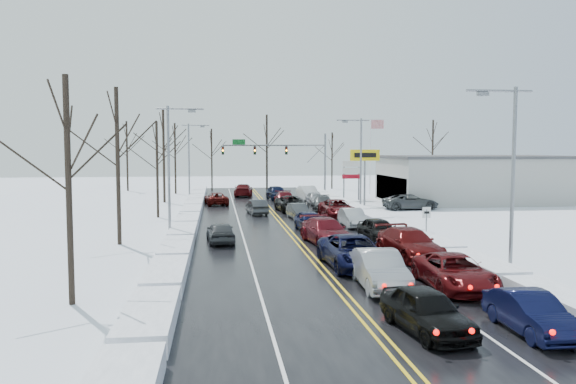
{
  "coord_description": "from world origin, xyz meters",
  "views": [
    {
      "loc": [
        -5.26,
        -42.68,
        6.18
      ],
      "look_at": [
        0.62,
        3.61,
        2.5
      ],
      "focal_mm": 35.0,
      "sensor_mm": 36.0,
      "label": 1
    }
  ],
  "objects": [
    {
      "name": "streetlight_sw",
      "position": [
        -8.3,
        -4.0,
        5.31
      ],
      "size": [
        3.2,
        0.25,
        9.0
      ],
      "color": "slate",
      "rests_on": "ground"
    },
    {
      "name": "oncoming_car_3",
      "position": [
        -5.06,
        -6.22,
        0.0
      ],
      "size": [
        2.01,
        4.31,
        1.43
      ],
      "primitive_type": "imported",
      "rotation": [
        0.0,
        0.0,
        3.22
      ],
      "color": "#3A3C3E",
      "rests_on": "ground"
    },
    {
      "name": "queued_car_4",
      "position": [
        1.56,
        -1.88,
        0.0
      ],
      "size": [
        2.07,
        4.51,
        1.5
      ],
      "primitive_type": "imported",
      "rotation": [
        0.0,
        0.0,
        0.07
      ],
      "color": "black",
      "rests_on": "ground"
    },
    {
      "name": "queued_car_3",
      "position": [
        1.69,
        -7.35,
        0.0
      ],
      "size": [
        3.02,
        5.86,
        1.63
      ],
      "primitive_type": "imported",
      "rotation": [
        0.0,
        0.0,
        0.14
      ],
      "color": "#4F0A12",
      "rests_on": "ground"
    },
    {
      "name": "queued_car_5",
      "position": [
        1.76,
        5.37,
        0.0
      ],
      "size": [
        1.79,
        4.13,
        1.32
      ],
      "primitive_type": "imported",
      "rotation": [
        0.0,
        0.0,
        0.1
      ],
      "color": "#383B3D",
      "rests_on": "ground"
    },
    {
      "name": "dealership_building",
      "position": [
        23.98,
        18.0,
        2.66
      ],
      "size": [
        20.4,
        12.4,
        5.3
      ],
      "color": "#A2A29E",
      "rests_on": "ground"
    },
    {
      "name": "queued_car_9",
      "position": [
        5.07,
        -25.54,
        0.0
      ],
      "size": [
        1.46,
        4.18,
        1.38
      ],
      "primitive_type": "imported",
      "rotation": [
        0.0,
        0.0,
        -0.0
      ],
      "color": "black",
      "rests_on": "ground"
    },
    {
      "name": "tires_plus_sign",
      "position": [
        10.5,
        15.99,
        4.99
      ],
      "size": [
        3.2,
        0.34,
        6.0
      ],
      "color": "slate",
      "rests_on": "ground"
    },
    {
      "name": "tree_left_d",
      "position": [
        -11.2,
        22.0,
        7.33
      ],
      "size": [
        4.2,
        4.2,
        10.5
      ],
      "color": "#2D231C",
      "rests_on": "ground"
    },
    {
      "name": "queued_car_2",
      "position": [
        1.7,
        -14.74,
        0.0
      ],
      "size": [
        3.03,
        6.1,
        1.66
      ],
      "primitive_type": "imported",
      "rotation": [
        0.0,
        0.0,
        0.05
      ],
      "color": "black",
      "rests_on": "ground"
    },
    {
      "name": "traffic_signal_mast",
      "position": [
        3.45,
        27.99,
        5.48
      ],
      "size": [
        13.28,
        0.39,
        8.0
      ],
      "color": "slate",
      "rests_on": "ground"
    },
    {
      "name": "streetlight_se",
      "position": [
        8.3,
        -18.0,
        5.31
      ],
      "size": [
        3.2,
        0.25,
        9.0
      ],
      "color": "slate",
      "rests_on": "ground"
    },
    {
      "name": "tree_far_d",
      "position": [
        12.0,
        40.5,
        5.94
      ],
      "size": [
        3.4,
        3.4,
        8.5
      ],
      "color": "#2D231C",
      "rests_on": "ground"
    },
    {
      "name": "tree_far_b",
      "position": [
        -6.0,
        41.0,
        6.29
      ],
      "size": [
        3.6,
        3.6,
        9.0
      ],
      "color": "#2D231C",
      "rests_on": "ground"
    },
    {
      "name": "tree_far_e",
      "position": [
        28.0,
        41.0,
        7.33
      ],
      "size": [
        4.2,
        4.2,
        10.5
      ],
      "color": "#2D231C",
      "rests_on": "ground"
    },
    {
      "name": "oncoming_car_2",
      "position": [
        -1.93,
        28.88,
        0.0
      ],
      "size": [
        2.74,
        5.66,
        1.59
      ],
      "primitive_type": "imported",
      "rotation": [
        0.0,
        0.0,
        3.05
      ],
      "color": "#4E0A0D",
      "rests_on": "ground"
    },
    {
      "name": "queued_car_11",
      "position": [
        5.42,
        -12.71,
        0.0
      ],
      "size": [
        2.84,
        5.91,
        1.66
      ],
      "primitive_type": "imported",
      "rotation": [
        0.0,
        0.0,
        0.09
      ],
      "color": "#4B0A0A",
      "rests_on": "ground"
    },
    {
      "name": "parked_car_2",
      "position": [
        15.01,
        22.46,
        0.0
      ],
      "size": [
        1.9,
        4.51,
        1.52
      ],
      "primitive_type": "imported",
      "rotation": [
        0.0,
        0.0,
        3.12
      ],
      "color": "black",
      "rests_on": "ground"
    },
    {
      "name": "streetlight_ne",
      "position": [
        8.3,
        10.0,
        5.31
      ],
      "size": [
        3.2,
        0.25,
        9.0
      ],
      "color": "slate",
      "rests_on": "ground"
    },
    {
      "name": "tree_left_c",
      "position": [
        -10.5,
        8.0,
        5.94
      ],
      "size": [
        3.4,
        3.4,
        8.5
      ],
      "color": "#2D231C",
      "rests_on": "ground"
    },
    {
      "name": "speed_limit_sign",
      "position": [
        8.2,
        -8.0,
        1.63
      ],
      "size": [
        0.55,
        0.09,
        2.35
      ],
      "color": "slate",
      "rests_on": "ground"
    },
    {
      "name": "snow_bank_left",
      "position": [
        -7.6,
        2.0,
        0.0
      ],
      "size": [
        1.74,
        72.0,
        0.75
      ],
      "primitive_type": "cube",
      "color": "white",
      "rests_on": "ground"
    },
    {
      "name": "queued_car_8",
      "position": [
        1.81,
        23.72,
        0.0
      ],
      "size": [
        2.49,
        5.14,
        1.69
      ],
      "primitive_type": "imported",
      "rotation": [
        0.0,
        0.0,
        0.1
      ],
      "color": "black",
      "rests_on": "ground"
    },
    {
      "name": "tree_far_c",
      "position": [
        2.0,
        39.0,
        7.68
      ],
      "size": [
        4.4,
        4.4,
        11.0
      ],
      "color": "#2D231C",
      "rests_on": "ground"
    },
    {
      "name": "tree_far_a",
      "position": [
        -18.0,
        40.0,
        6.99
      ],
      "size": [
        4.0,
        4.0,
        10.0
      ],
      "color": "#2D231C",
      "rests_on": "ground"
    },
    {
      "name": "oncoming_car_1",
      "position": [
        -5.36,
        18.51,
        0.0
      ],
      "size": [
        2.82,
        5.1,
        1.35
      ],
      "primitive_type": "imported",
      "rotation": [
        0.0,
        0.0,
        3.26
      ],
      "color": "#4E0C0A",
      "rests_on": "ground"
    },
    {
      "name": "tree_left_e",
      "position": [
        -10.8,
        34.0,
        6.64
      ],
      "size": [
        3.8,
        3.8,
        9.5
      ],
      "color": "#2D231C",
      "rests_on": "ground"
    },
    {
      "name": "queued_car_16",
      "position": [
        5.35,
        17.26,
        0.0
      ],
      "size": [
        1.8,
        4.21,
        1.42
      ],
      "primitive_type": "imported",
      "rotation": [
        0.0,
        0.0,
        0.03
      ],
      "color": "#9C9EA3",
      "rests_on": "ground"
    },
    {
      "name": "tree_left_a",
      "position": [
        -11.0,
        -20.0,
        6.29
      ],
      "size": [
        3.6,
        3.6,
        9.0
      ],
      "color": "#2D231C",
      "rests_on": "ground"
    },
    {
      "name": "queued_car_17",
      "position": [
        5.42,
        22.73,
        0.0
      ],
      "size": [
        2.23,
        5.19,
        1.66
      ],
      "primitive_type": "imported",
      "rotation": [
        0.0,
        0.0,
        0.09
      ],
      "color": "silver",
      "rests_on": "ground"
    },
    {
      "name": "queued_car_6",
      "position": [
        1.89,
        10.98,
        0.0
      ],
      "size": [
        2.97,
        5.67,
        1.52
      ],
      "primitive_type": "imported",
      "rotation": [
        0.0,
        0.0,
        0.08
      ],
      "color": "black",
      "rests_on": "ground"
    },
    {
      "name": "streetlight_nw",
      "position": [
        -8.3,
        24.0,
        5.31
      ],
      "size": [
        3.2,
        0.25,
        9.0
      ],
      "color": "slate",
      "rests_on": "ground"
    },
    {
      "name": "oncoming_car_0",
      "position": [
        -1.6,
        9.28,
        0.0
      ],
      "size": [
        1.97,
        4.34,
        1.38
      ],
      "primitive_type": "imported",
      "rotation": [
        0.0,
        0.0,
        3.27
      ],
      "color": "#383A3C",
      "rests_on": "ground"
    },
    {
      "name": "tree_left_b",
      "position": [
        -11.5,
        -6.0,
        6.99
      ],
      "size": [
        4.0,
        4.0,
        10.0
      ],
      "color": "#2D231C",
      "rests_on": "ground"
    },
    {
      "name": "queued_car_0",
      "position": [
        1.66,
        -25.02,
        0.0
      ],
      "size": [
        2.37,
        4.62,
        1.51
      ],
      "primitive_type": "imported",
      "rotation": [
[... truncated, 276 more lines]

